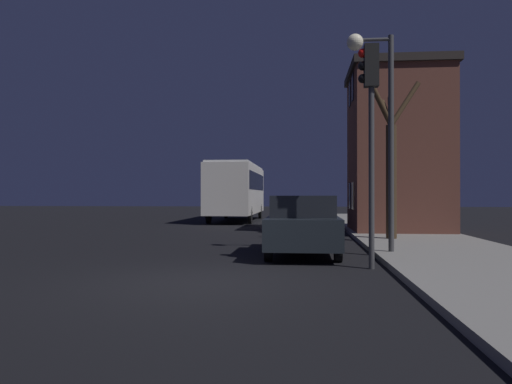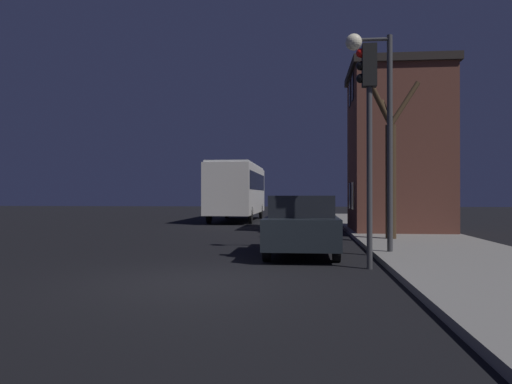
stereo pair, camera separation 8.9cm
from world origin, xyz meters
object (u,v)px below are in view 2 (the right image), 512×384
at_px(car_near_lane, 302,224).
at_px(car_far_lane, 300,208).
at_px(streetlamp, 375,99).
at_px(bus, 238,187).
at_px(bare_tree, 391,162).
at_px(traffic_light, 368,109).
at_px(car_mid_lane, 296,213).

relative_size(car_near_lane, car_far_lane, 0.91).
bearing_deg(streetlamp, bus, 108.90).
bearing_deg(bare_tree, car_near_lane, -128.17).
distance_m(traffic_light, car_mid_lane, 12.19).
xyz_separation_m(bare_tree, car_far_lane, (-3.18, 13.98, -1.91)).
distance_m(car_near_lane, car_far_lane, 17.66).
height_order(car_near_lane, car_far_lane, car_near_lane).
relative_size(traffic_light, car_near_lane, 1.08).
relative_size(streetlamp, car_near_lane, 1.27).
bearing_deg(bare_tree, streetlamp, -104.94).
relative_size(traffic_light, car_far_lane, 0.99).
bearing_deg(traffic_light, car_near_lane, 120.55).
height_order(streetlamp, car_far_lane, streetlamp).
bearing_deg(car_near_lane, bare_tree, 51.83).
relative_size(streetlamp, bare_tree, 1.06).
height_order(traffic_light, car_near_lane, traffic_light).
xyz_separation_m(streetlamp, bus, (-5.92, 17.29, -1.97)).
relative_size(streetlamp, car_mid_lane, 1.21).
xyz_separation_m(car_near_lane, car_mid_lane, (-0.33, 9.38, -0.01)).
relative_size(bare_tree, bus, 0.55).
bearing_deg(traffic_light, bare_tree, 76.35).
height_order(bare_tree, bus, bare_tree).
xyz_separation_m(bus, car_mid_lane, (3.74, -7.68, -1.26)).
bearing_deg(streetlamp, bare_tree, 75.06).
bearing_deg(car_far_lane, car_near_lane, -89.07).
bearing_deg(car_far_lane, car_mid_lane, -90.27).
bearing_deg(traffic_light, streetlamp, 78.71).
bearing_deg(bare_tree, car_far_lane, 102.81).
xyz_separation_m(streetlamp, car_mid_lane, (-2.18, 9.61, -3.23)).
distance_m(bus, car_mid_lane, 8.64).
bearing_deg(car_mid_lane, bare_tree, -60.55).
distance_m(bare_tree, car_far_lane, 14.47).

